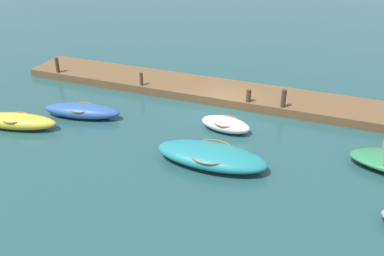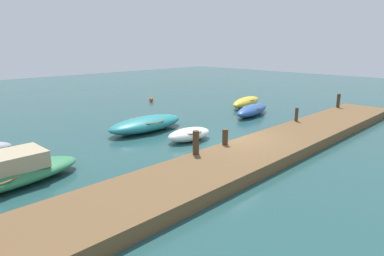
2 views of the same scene
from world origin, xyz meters
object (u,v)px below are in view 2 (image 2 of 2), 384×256
rowboat_blue (252,110)px  mooring_post_west (196,143)px  motorboat_teal (146,124)px  mooring_post_mid_west (225,137)px  marker_buoy (151,100)px  mooring_post_east (338,101)px  rowboat_yellow (246,102)px  dinghy_white (189,134)px  mooring_post_mid_east (297,115)px

rowboat_blue → mooring_post_west: mooring_post_west is taller
motorboat_teal → mooring_post_mid_west: mooring_post_mid_west is taller
motorboat_teal → mooring_post_west: (-2.02, -5.98, 0.56)m
marker_buoy → mooring_post_west: bearing=-121.8°
mooring_post_east → rowboat_yellow: bearing=109.2°
rowboat_yellow → dinghy_white: (-10.03, -3.61, -0.04)m
dinghy_white → mooring_post_mid_east: mooring_post_mid_east is taller
rowboat_yellow → mooring_post_mid_east: (-3.88, -6.38, 0.50)m
mooring_post_mid_east → marker_buoy: (-0.08, 13.62, -0.71)m
motorboat_teal → mooring_post_mid_east: mooring_post_mid_east is taller
rowboat_blue → motorboat_teal: bearing=155.5°
motorboat_teal → mooring_post_west: mooring_post_west is taller
mooring_post_mid_west → dinghy_white: bearing=80.7°
mooring_post_west → rowboat_blue: bearing=22.5°
rowboat_yellow → mooring_post_east: mooring_post_east is taller
marker_buoy → rowboat_yellow: bearing=-61.4°
rowboat_blue → mooring_post_east: 6.24m
mooring_post_west → mooring_post_mid_west: (1.90, 0.00, -0.14)m
dinghy_white → mooring_post_east: 12.58m
motorboat_teal → rowboat_blue: (7.94, -1.85, -0.05)m
motorboat_teal → marker_buoy: size_ratio=13.39×
rowboat_blue → mooring_post_mid_east: (-1.45, -4.13, 0.51)m
rowboat_blue → marker_buoy: bearing=87.8°
mooring_post_mid_west → rowboat_blue: bearing=27.1°
rowboat_blue → dinghy_white: (-7.60, -1.35, -0.03)m
mooring_post_west → mooring_post_east: mooring_post_west is taller
rowboat_blue → mooring_post_mid_east: size_ratio=5.44×
dinghy_white → mooring_post_mid_west: size_ratio=3.77×
mooring_post_mid_west → marker_buoy: 15.12m
dinghy_white → mooring_post_east: (12.25, -2.77, 0.63)m
rowboat_blue → dinghy_white: size_ratio=1.61×
dinghy_white → mooring_post_mid_west: mooring_post_mid_west is taller
rowboat_blue → marker_buoy: rowboat_blue is taller
rowboat_yellow → marker_buoy: bearing=106.0°
rowboat_blue → mooring_post_east: mooring_post_east is taller
rowboat_yellow → marker_buoy: rowboat_yellow is taller
rowboat_yellow → rowboat_blue: 3.31m
mooring_post_mid_east → rowboat_blue: bearing=70.6°
motorboat_teal → dinghy_white: motorboat_teal is taller
dinghy_white → rowboat_yellow: bearing=26.2°
mooring_post_mid_east → mooring_post_east: size_ratio=0.82×
mooring_post_west → mooring_post_mid_east: size_ratio=1.25×
motorboat_teal → marker_buoy: (6.41, 7.64, -0.24)m
mooring_post_mid_west → rowboat_yellow: bearing=31.3°
mooring_post_east → motorboat_teal: bearing=154.6°
rowboat_yellow → mooring_post_east: size_ratio=4.58×
mooring_post_west → marker_buoy: (8.43, 13.62, -0.80)m
rowboat_yellow → dinghy_white: 10.66m
rowboat_blue → mooring_post_mid_east: 4.41m
mooring_post_mid_east → marker_buoy: size_ratio=2.14×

